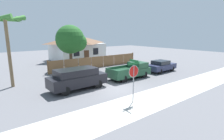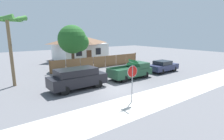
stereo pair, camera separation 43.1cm
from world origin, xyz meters
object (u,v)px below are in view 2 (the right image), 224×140
(orange_pickup, at_px, (131,71))
(stop_sign, at_px, (132,74))
(house, at_px, (79,47))
(oak_tree, at_px, (74,40))
(red_suv, at_px, (77,78))
(parked_sedan, at_px, (163,66))
(palm_tree, at_px, (8,25))

(orange_pickup, xyz_separation_m, stop_sign, (-4.48, -4.94, 1.22))
(stop_sign, bearing_deg, house, 78.27)
(oak_tree, distance_m, stop_sign, 13.37)
(red_suv, xyz_separation_m, orange_pickup, (6.24, 0.00, -0.19))
(oak_tree, xyz_separation_m, orange_pickup, (2.76, -8.19, -3.05))
(parked_sedan, height_order, stop_sign, stop_sign)
(orange_pickup, bearing_deg, palm_tree, 157.21)
(red_suv, distance_m, parked_sedan, 11.52)
(house, relative_size, red_suv, 1.74)
(parked_sedan, bearing_deg, orange_pickup, 179.22)
(oak_tree, xyz_separation_m, stop_sign, (-1.72, -13.13, -1.83))
(orange_pickup, distance_m, parked_sedan, 5.28)
(palm_tree, height_order, orange_pickup, palm_tree)
(palm_tree, bearing_deg, house, 42.77)
(house, bearing_deg, orange_pickup, -95.42)
(house, distance_m, orange_pickup, 15.48)
(house, distance_m, parked_sedan, 15.89)
(house, height_order, stop_sign, house)
(oak_tree, relative_size, palm_tree, 0.93)
(red_suv, bearing_deg, palm_tree, 134.36)
(house, xyz_separation_m, palm_tree, (-11.97, -11.08, 3.09))
(oak_tree, height_order, orange_pickup, oak_tree)
(house, distance_m, palm_tree, 16.60)
(red_suv, height_order, parked_sedan, red_suv)
(red_suv, height_order, stop_sign, stop_sign)
(orange_pickup, bearing_deg, parked_sedan, -0.78)
(red_suv, bearing_deg, house, 62.62)
(house, distance_m, oak_tree, 8.44)
(palm_tree, distance_m, parked_sedan, 17.01)
(oak_tree, bearing_deg, orange_pickup, -71.36)
(red_suv, relative_size, orange_pickup, 1.01)
(oak_tree, distance_m, parked_sedan, 11.90)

